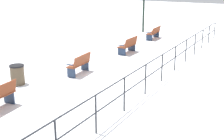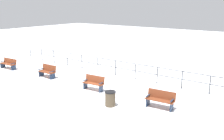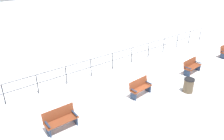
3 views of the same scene
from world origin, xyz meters
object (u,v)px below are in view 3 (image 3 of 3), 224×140
bench_third (140,87)px  bench_fourth (192,66)px  bench_second (61,119)px  trash_bin (189,85)px

bench_third → bench_fourth: bench_third is taller
bench_third → bench_fourth: (0.08, 4.55, -0.00)m
bench_second → bench_third: size_ratio=1.00×
bench_fourth → bench_third: bearing=-95.9°
bench_second → bench_fourth: bearing=88.9°
bench_fourth → bench_second: bearing=-96.3°
bench_second → bench_fourth: (0.23, 9.10, 0.02)m
bench_second → bench_third: 4.55m
bench_second → bench_third: bearing=88.5°
bench_second → trash_bin: size_ratio=1.78×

